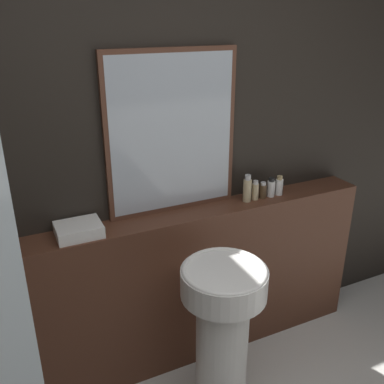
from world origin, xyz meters
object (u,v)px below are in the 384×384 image
(pedestal_sink, at_px, (222,330))
(towel_stack, at_px, (79,230))
(lotion_bottle, at_px, (263,191))
(hand_soap_bottle, at_px, (279,186))
(mirror, at_px, (172,134))
(conditioner_bottle, at_px, (255,191))
(shampoo_bottle, at_px, (247,189))
(body_wash_bottle, at_px, (271,188))

(pedestal_sink, distance_m, towel_stack, 0.88)
(lotion_bottle, relative_size, hand_soap_bottle, 0.83)
(hand_soap_bottle, bearing_deg, pedestal_sink, -144.08)
(mirror, distance_m, lotion_bottle, 0.67)
(conditioner_bottle, relative_size, lotion_bottle, 1.19)
(hand_soap_bottle, bearing_deg, towel_stack, 180.00)
(shampoo_bottle, relative_size, hand_soap_bottle, 1.36)
(lotion_bottle, bearing_deg, mirror, 171.13)
(shampoo_bottle, bearing_deg, towel_stack, -180.00)
(mirror, relative_size, shampoo_bottle, 5.32)
(conditioner_bottle, relative_size, body_wash_bottle, 1.00)
(mirror, distance_m, shampoo_bottle, 0.57)
(mirror, xyz_separation_m, hand_soap_bottle, (0.66, -0.08, -0.38))
(towel_stack, bearing_deg, pedestal_sink, -38.73)
(body_wash_bottle, bearing_deg, towel_stack, -180.00)
(mirror, xyz_separation_m, conditioner_bottle, (0.49, -0.08, -0.38))
(pedestal_sink, height_order, lotion_bottle, lotion_bottle)
(pedestal_sink, xyz_separation_m, hand_soap_bottle, (0.63, 0.46, 0.51))
(shampoo_bottle, relative_size, lotion_bottle, 1.63)
(mirror, bearing_deg, pedestal_sink, -87.39)
(body_wash_bottle, bearing_deg, lotion_bottle, 180.00)
(mirror, relative_size, body_wash_bottle, 7.34)
(mirror, height_order, hand_soap_bottle, mirror)
(conditioner_bottle, distance_m, lotion_bottle, 0.05)
(lotion_bottle, height_order, hand_soap_bottle, hand_soap_bottle)
(lotion_bottle, bearing_deg, conditioner_bottle, -180.00)
(mirror, bearing_deg, lotion_bottle, -8.87)
(body_wash_bottle, distance_m, hand_soap_bottle, 0.06)
(mirror, height_order, lotion_bottle, mirror)
(conditioner_bottle, distance_m, body_wash_bottle, 0.11)
(pedestal_sink, bearing_deg, lotion_bottle, 41.60)
(shampoo_bottle, bearing_deg, hand_soap_bottle, -0.00)
(conditioner_bottle, bearing_deg, mirror, 170.16)
(lotion_bottle, bearing_deg, body_wash_bottle, 0.00)
(towel_stack, relative_size, shampoo_bottle, 1.36)
(conditioner_bottle, height_order, body_wash_bottle, same)
(lotion_bottle, bearing_deg, towel_stack, -180.00)
(conditioner_bottle, bearing_deg, pedestal_sink, -135.25)
(towel_stack, height_order, shampoo_bottle, shampoo_bottle)
(mirror, relative_size, conditioner_bottle, 7.31)
(mirror, height_order, body_wash_bottle, mirror)
(mirror, bearing_deg, hand_soap_bottle, -7.32)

